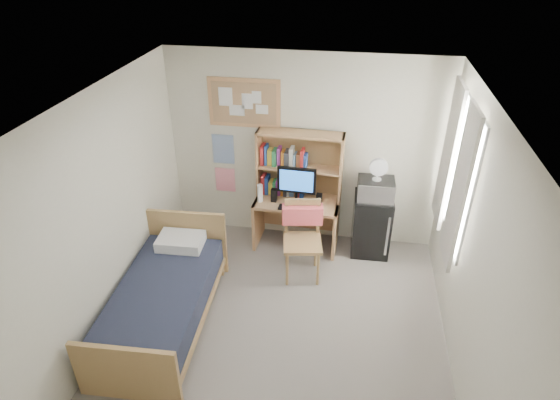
% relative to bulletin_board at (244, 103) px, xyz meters
% --- Properties ---
extents(floor, '(3.60, 4.20, 0.02)m').
position_rel_bulletin_board_xyz_m(floor, '(0.78, -2.08, -1.93)').
color(floor, gray).
rests_on(floor, ground).
extents(ceiling, '(3.60, 4.20, 0.02)m').
position_rel_bulletin_board_xyz_m(ceiling, '(0.78, -2.08, 0.68)').
color(ceiling, white).
rests_on(ceiling, wall_back).
extents(wall_back, '(3.60, 0.04, 2.60)m').
position_rel_bulletin_board_xyz_m(wall_back, '(0.78, 0.02, -0.62)').
color(wall_back, silver).
rests_on(wall_back, floor).
extents(wall_left, '(0.04, 4.20, 2.60)m').
position_rel_bulletin_board_xyz_m(wall_left, '(-1.02, -2.08, -0.62)').
color(wall_left, silver).
rests_on(wall_left, floor).
extents(wall_right, '(0.04, 4.20, 2.60)m').
position_rel_bulletin_board_xyz_m(wall_right, '(2.58, -2.08, -0.62)').
color(wall_right, silver).
rests_on(wall_right, floor).
extents(window_unit, '(0.10, 1.40, 1.70)m').
position_rel_bulletin_board_xyz_m(window_unit, '(2.53, -0.88, -0.32)').
color(window_unit, white).
rests_on(window_unit, wall_right).
extents(curtain_left, '(0.04, 0.55, 1.70)m').
position_rel_bulletin_board_xyz_m(curtain_left, '(2.50, -1.28, -0.32)').
color(curtain_left, beige).
rests_on(curtain_left, wall_right).
extents(curtain_right, '(0.04, 0.55, 1.70)m').
position_rel_bulletin_board_xyz_m(curtain_right, '(2.50, -0.48, -0.32)').
color(curtain_right, beige).
rests_on(curtain_right, wall_right).
extents(bulletin_board, '(0.94, 0.03, 0.64)m').
position_rel_bulletin_board_xyz_m(bulletin_board, '(0.00, 0.00, 0.00)').
color(bulletin_board, '#A47E57').
rests_on(bulletin_board, wall_back).
extents(poster_wave, '(0.30, 0.01, 0.42)m').
position_rel_bulletin_board_xyz_m(poster_wave, '(-0.32, 0.01, -0.67)').
color(poster_wave, '#2853A2').
rests_on(poster_wave, wall_back).
extents(poster_japan, '(0.28, 0.01, 0.36)m').
position_rel_bulletin_board_xyz_m(poster_japan, '(-0.32, 0.01, -1.14)').
color(poster_japan, '#EA294E').
rests_on(poster_japan, wall_back).
extents(desk, '(1.14, 0.61, 0.70)m').
position_rel_bulletin_board_xyz_m(desk, '(0.74, -0.28, -1.57)').
color(desk, tan).
rests_on(desk, floor).
extents(desk_chair, '(0.59, 0.59, 1.02)m').
position_rel_bulletin_board_xyz_m(desk_chair, '(0.90, -0.94, -1.41)').
color(desk_chair, tan).
rests_on(desk_chair, floor).
extents(mini_fridge, '(0.51, 0.51, 0.84)m').
position_rel_bulletin_board_xyz_m(mini_fridge, '(1.75, -0.25, -1.50)').
color(mini_fridge, black).
rests_on(mini_fridge, floor).
extents(bed, '(1.05, 1.96, 0.53)m').
position_rel_bulletin_board_xyz_m(bed, '(-0.50, -2.02, -1.66)').
color(bed, black).
rests_on(bed, floor).
extents(hutch, '(1.13, 0.33, 0.92)m').
position_rel_bulletin_board_xyz_m(hutch, '(0.75, -0.13, -0.76)').
color(hutch, tan).
rests_on(hutch, desk).
extents(monitor, '(0.50, 0.06, 0.53)m').
position_rel_bulletin_board_xyz_m(monitor, '(0.74, -0.34, -0.95)').
color(monitor, black).
rests_on(monitor, desk).
extents(keyboard, '(0.42, 0.15, 0.02)m').
position_rel_bulletin_board_xyz_m(keyboard, '(0.73, -0.48, -1.21)').
color(keyboard, black).
rests_on(keyboard, desk).
extents(speaker_left, '(0.08, 0.08, 0.18)m').
position_rel_bulletin_board_xyz_m(speaker_left, '(0.44, -0.33, -1.13)').
color(speaker_left, black).
rests_on(speaker_left, desk).
extents(speaker_right, '(0.08, 0.08, 0.18)m').
position_rel_bulletin_board_xyz_m(speaker_right, '(1.04, -0.36, -1.13)').
color(speaker_right, black).
rests_on(speaker_right, desk).
extents(water_bottle, '(0.08, 0.08, 0.25)m').
position_rel_bulletin_board_xyz_m(water_bottle, '(0.26, -0.36, -1.10)').
color(water_bottle, white).
rests_on(water_bottle, desk).
extents(hoodie, '(0.52, 0.23, 0.24)m').
position_rel_bulletin_board_xyz_m(hoodie, '(0.87, -0.74, -1.13)').
color(hoodie, '#FF6167').
rests_on(hoodie, desk_chair).
extents(microwave, '(0.47, 0.36, 0.27)m').
position_rel_bulletin_board_xyz_m(microwave, '(1.75, -0.27, -0.95)').
color(microwave, silver).
rests_on(microwave, mini_fridge).
extents(desk_fan, '(0.23, 0.23, 0.28)m').
position_rel_bulletin_board_xyz_m(desk_fan, '(1.75, -0.27, -0.67)').
color(desk_fan, white).
rests_on(desk_fan, microwave).
extents(pillow, '(0.55, 0.40, 0.13)m').
position_rel_bulletin_board_xyz_m(pillow, '(-0.53, -1.27, -1.33)').
color(pillow, white).
rests_on(pillow, bed).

